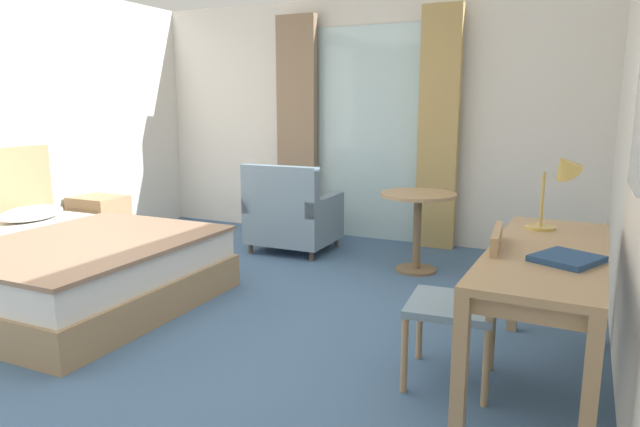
{
  "coord_description": "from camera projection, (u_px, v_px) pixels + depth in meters",
  "views": [
    {
      "loc": [
        2.26,
        -2.81,
        1.46
      ],
      "look_at": [
        0.71,
        0.46,
        0.75
      ],
      "focal_mm": 31.45,
      "sensor_mm": 36.0,
      "label": 1
    }
  ],
  "objects": [
    {
      "name": "wall_back",
      "position": [
        361.0,
        120.0,
        6.13
      ],
      "size": [
        5.22,
        0.12,
        2.58
      ],
      "primitive_type": "cube",
      "color": "silver",
      "rests_on": "ground"
    },
    {
      "name": "nightstand",
      "position": [
        100.0,
        222.0,
        5.77
      ],
      "size": [
        0.5,
        0.43,
        0.54
      ],
      "color": "tan",
      "rests_on": "ground"
    },
    {
      "name": "desk_chair",
      "position": [
        468.0,
        297.0,
        2.9
      ],
      "size": [
        0.48,
        0.49,
        0.85
      ],
      "color": "gray",
      "rests_on": "ground"
    },
    {
      "name": "armchair_by_window",
      "position": [
        292.0,
        217.0,
        5.6
      ],
      "size": [
        0.8,
        0.73,
        0.89
      ],
      "color": "gray",
      "rests_on": "ground"
    },
    {
      "name": "closed_book",
      "position": [
        567.0,
        259.0,
        2.55
      ],
      "size": [
        0.34,
        0.36,
        0.03
      ],
      "primitive_type": "cube",
      "rotation": [
        0.0,
        0.0,
        -0.45
      ],
      "color": "navy",
      "rests_on": "writing_desk"
    },
    {
      "name": "bed",
      "position": [
        48.0,
        264.0,
        4.24
      ],
      "size": [
        2.2,
        1.81,
        1.09
      ],
      "color": "tan",
      "rests_on": "ground"
    },
    {
      "name": "curtain_panel_right",
      "position": [
        439.0,
        130.0,
        5.61
      ],
      "size": [
        0.4,
        0.1,
        2.42
      ],
      "primitive_type": "cube",
      "color": "tan",
      "rests_on": "ground"
    },
    {
      "name": "writing_desk",
      "position": [
        547.0,
        267.0,
        2.79
      ],
      "size": [
        0.59,
        1.59,
        0.76
      ],
      "color": "tan",
      "rests_on": "ground"
    },
    {
      "name": "ground",
      "position": [
        195.0,
        335.0,
        3.73
      ],
      "size": [
        5.62,
        6.52,
        0.1
      ],
      "primitive_type": "cube",
      "color": "#426084"
    },
    {
      "name": "desk_lamp",
      "position": [
        561.0,
        174.0,
        3.2
      ],
      "size": [
        0.3,
        0.27,
        0.48
      ],
      "color": "tan",
      "rests_on": "writing_desk"
    },
    {
      "name": "round_cafe_table",
      "position": [
        418.0,
        214.0,
        4.9
      ],
      "size": [
        0.66,
        0.66,
        0.7
      ],
      "color": "tan",
      "rests_on": "ground"
    },
    {
      "name": "curtain_panel_left",
      "position": [
        297.0,
        127.0,
        6.29
      ],
      "size": [
        0.47,
        0.1,
        2.42
      ],
      "primitive_type": "cube",
      "color": "#897056",
      "rests_on": "ground"
    },
    {
      "name": "balcony_glass_door",
      "position": [
        367.0,
        135.0,
        6.05
      ],
      "size": [
        1.16,
        0.02,
        2.27
      ],
      "primitive_type": "cube",
      "color": "silver",
      "rests_on": "ground"
    }
  ]
}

